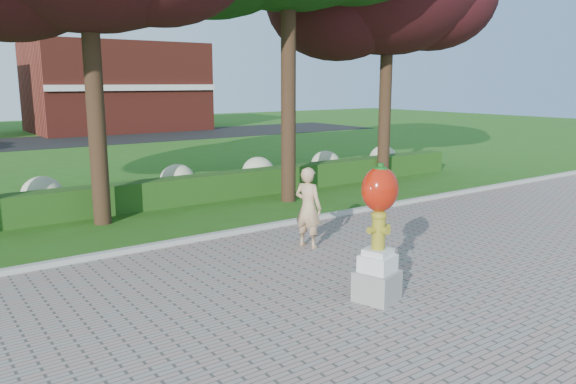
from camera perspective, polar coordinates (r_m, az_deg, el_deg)
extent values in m
plane|color=#295415|center=(10.87, 1.82, -8.05)|extent=(100.00, 100.00, 0.00)
cube|color=gray|center=(8.28, 19.40, -14.90)|extent=(40.00, 14.00, 0.04)
cube|color=#ADADA5|center=(13.25, -6.06, -4.23)|extent=(40.00, 0.18, 0.15)
cube|color=#204A15|center=(16.69, -12.85, -0.11)|extent=(24.00, 0.70, 0.80)
ellipsoid|color=beige|center=(16.76, -23.70, -0.21)|extent=(1.10, 1.10, 0.99)
ellipsoid|color=beige|center=(17.96, -11.16, 1.22)|extent=(1.10, 1.10, 0.99)
ellipsoid|color=beige|center=(19.36, -3.05, 2.12)|extent=(1.10, 1.10, 0.99)
ellipsoid|color=beige|center=(21.10, 3.85, 2.85)|extent=(1.10, 1.10, 0.99)
ellipsoid|color=beige|center=(23.10, 9.64, 3.44)|extent=(1.10, 1.10, 0.99)
cube|color=black|center=(36.87, -25.59, 4.47)|extent=(50.00, 8.00, 0.02)
cube|color=maroon|center=(44.50, -17.03, 10.14)|extent=(12.00, 8.00, 6.40)
cylinder|color=black|center=(14.79, -19.01, 8.63)|extent=(0.44, 0.44, 6.16)
cylinder|color=black|center=(16.77, 0.04, 11.35)|extent=(0.44, 0.44, 7.28)
cylinder|color=black|center=(20.79, 9.84, 9.21)|extent=(0.44, 0.44, 5.88)
ellipsoid|color=black|center=(20.51, 5.13, 18.71)|extent=(5.04, 5.04, 4.03)
cube|color=gray|center=(9.43, 9.01, -9.37)|extent=(0.77, 0.77, 0.50)
cube|color=silver|center=(9.30, 9.09, -7.13)|extent=(0.62, 0.62, 0.28)
cube|color=silver|center=(9.24, 9.12, -6.02)|extent=(0.49, 0.49, 0.10)
cylinder|color=olive|center=(9.15, 9.18, -4.06)|extent=(0.22, 0.22, 0.56)
ellipsoid|color=olive|center=(9.09, 9.24, -2.37)|extent=(0.26, 0.26, 0.18)
cylinder|color=olive|center=(9.03, 8.47, -3.86)|extent=(0.12, 0.11, 0.11)
cylinder|color=olive|center=(9.25, 9.90, -3.55)|extent=(0.12, 0.11, 0.11)
cylinder|color=olive|center=(9.04, 9.86, -3.89)|extent=(0.12, 0.12, 0.12)
cylinder|color=olive|center=(9.07, 9.25, -1.88)|extent=(0.08, 0.08, 0.05)
ellipsoid|color=#B21A09|center=(9.00, 9.32, 0.28)|extent=(0.62, 0.56, 0.72)
ellipsoid|color=#B21A09|center=(8.88, 8.50, 0.03)|extent=(0.31, 0.31, 0.46)
ellipsoid|color=#B21A09|center=(9.13, 10.12, 0.28)|extent=(0.31, 0.31, 0.46)
cylinder|color=#145817|center=(8.94, 9.39, 2.53)|extent=(0.10, 0.10, 0.12)
ellipsoid|color=#145817|center=(8.94, 9.39, 2.34)|extent=(0.24, 0.24, 0.08)
imported|color=tan|center=(12.07, 2.06, -1.58)|extent=(0.61, 0.74, 1.75)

